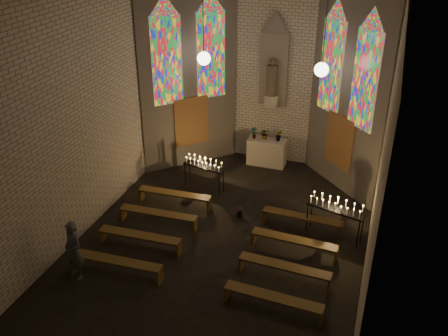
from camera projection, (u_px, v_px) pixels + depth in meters
The scene contains 18 objects.
floor at pixel (218, 248), 14.12m from camera, with size 12.00×12.00×0.00m, color black.
room at pixel (254, 86), 15.19m from camera, with size 8.22×12.43×7.00m.
altar at pixel (267, 152), 18.44m from camera, with size 1.40×0.60×1.00m, color beige.
flower_vase_left at pixel (254, 133), 18.21m from camera, with size 0.24×0.16×0.45m, color #4C723F.
flower_vase_center at pixel (265, 134), 18.20m from camera, with size 0.36×0.31×0.40m, color #4C723F.
flower_vase_right at pixel (279, 135), 18.03m from camera, with size 0.24×0.19×0.43m, color #4C723F.
aisle_flower_pot at pixel (240, 212), 15.42m from camera, with size 0.21×0.21×0.38m, color #4C723F.
votive_stand_left at pixel (204, 164), 16.67m from camera, with size 1.50×0.64×1.07m.
votive_stand_right at pixel (336, 206), 14.11m from camera, with size 1.71×0.81×1.22m.
pew_left_0 at pixel (174, 195), 15.97m from camera, with size 2.41×0.44×0.46m.
pew_right_0 at pixel (303, 218), 14.78m from camera, with size 2.41×0.44×0.46m.
pew_left_1 at pixel (158, 215), 14.96m from camera, with size 2.41×0.44×0.46m.
pew_right_1 at pixel (294, 241), 13.78m from camera, with size 2.41×0.44×0.46m.
pew_left_2 at pixel (140, 237), 13.96m from camera, with size 2.41×0.44×0.46m.
pew_right_2 at pixel (285, 268), 12.78m from camera, with size 2.41×0.44×0.46m.
pew_left_3 at pixel (118, 263), 12.96m from camera, with size 2.41×0.44×0.46m.
pew_right_3 at pixel (273, 299), 11.77m from camera, with size 2.41×0.44×0.46m.
visitor at pixel (74, 250), 12.68m from camera, with size 0.60×0.40×1.65m, color #484951.
Camera 1 is at (3.86, -10.73, 8.64)m, focal length 40.00 mm.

